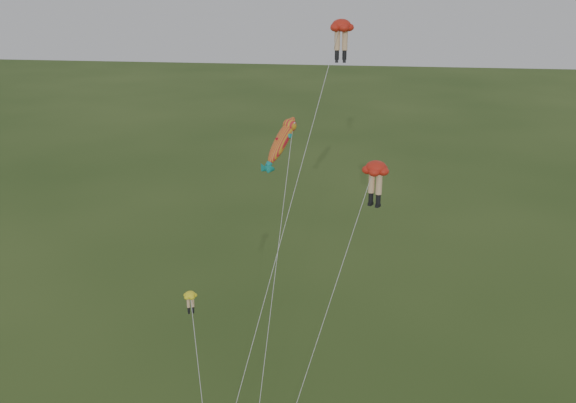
# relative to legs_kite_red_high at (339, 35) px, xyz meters

# --- Properties ---
(legs_kite_red_high) EXTENTS (6.16, 14.38, 22.18)m
(legs_kite_red_high) POSITION_rel_legs_kite_red_high_xyz_m (0.00, 0.00, 0.00)
(legs_kite_red_high) COLOR red
(legs_kite_red_high) RESTS_ON ground
(legs_kite_red_mid) EXTENTS (5.90, 9.95, 14.92)m
(legs_kite_red_mid) POSITION_rel_legs_kite_red_high_xyz_m (2.35, -4.17, -7.11)
(legs_kite_red_mid) COLOR red
(legs_kite_red_mid) RESTS_ON ground
(legs_kite_yellow) EXTENTS (3.18, 7.21, 8.61)m
(legs_kite_yellow) POSITION_rel_legs_kite_red_high_xyz_m (-7.04, -9.22, -13.65)
(legs_kite_yellow) COLOR yellow
(legs_kite_yellow) RESTS_ON ground
(fish_kite) EXTENTS (2.39, 14.94, 16.67)m
(fish_kite) POSITION_rel_legs_kite_red_high_xyz_m (-3.27, -1.14, -6.21)
(fish_kite) COLOR gold
(fish_kite) RESTS_ON ground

